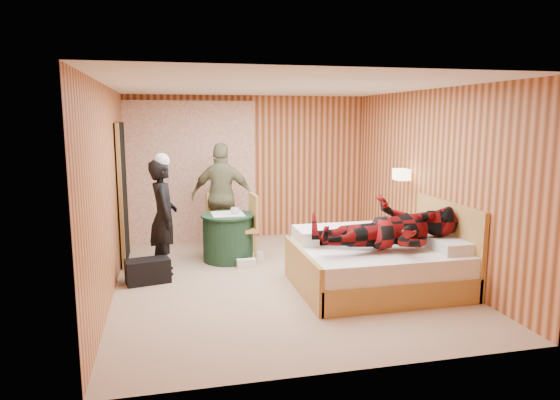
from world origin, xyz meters
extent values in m
cube|color=tan|center=(0.00, 0.00, 0.00)|extent=(4.20, 5.00, 0.01)
cube|color=white|center=(0.00, 0.00, 2.50)|extent=(4.20, 5.00, 0.01)
cube|color=#DE8955|center=(0.00, 2.50, 1.25)|extent=(4.20, 0.02, 2.50)
cube|color=#DE8955|center=(-2.10, 0.00, 1.25)|extent=(0.02, 5.00, 2.50)
cube|color=#DE8955|center=(2.10, 0.00, 1.25)|extent=(0.02, 5.00, 2.50)
cube|color=silver|center=(-1.00, 2.43, 1.20)|extent=(2.20, 0.08, 2.40)
cube|color=black|center=(-2.06, 1.40, 1.02)|extent=(0.06, 0.90, 2.05)
cylinder|color=gold|center=(2.00, 0.45, 1.30)|extent=(0.18, 0.04, 0.04)
cube|color=beige|center=(1.92, 0.45, 1.30)|extent=(0.18, 0.24, 0.16)
cube|color=tan|center=(1.10, -0.61, 0.15)|extent=(1.94, 1.55, 0.29)
cube|color=white|center=(1.10, -0.61, 0.41)|extent=(1.88, 1.49, 0.24)
cube|color=tan|center=(0.13, -0.61, 0.27)|extent=(0.06, 1.55, 0.54)
cube|color=tan|center=(2.06, -0.61, 0.53)|extent=(0.06, 1.55, 1.07)
cube|color=silver|center=(1.86, -0.98, 0.60)|extent=(0.37, 0.53, 0.14)
cube|color=silver|center=(1.86, -0.25, 0.60)|extent=(0.37, 0.53, 0.14)
cube|color=white|center=(0.76, -0.18, 0.62)|extent=(1.16, 0.58, 0.17)
cube|color=tan|center=(1.88, 0.33, 0.28)|extent=(0.41, 0.57, 0.57)
cube|color=tan|center=(1.88, 0.33, 0.46)|extent=(0.43, 0.59, 0.03)
cylinder|color=#1C3E24|center=(-0.56, 1.05, 0.34)|extent=(0.75, 0.75, 0.68)
cylinder|color=#1C3E24|center=(-0.56, 1.05, 0.69)|extent=(0.80, 0.80, 0.03)
cube|color=silver|center=(-0.56, 1.05, 0.71)|extent=(0.55, 0.55, 0.01)
cube|color=tan|center=(-0.56, 1.61, 0.45)|extent=(0.53, 0.53, 0.05)
cube|color=tan|center=(-0.61, 1.79, 0.70)|extent=(0.41, 0.17, 0.46)
cylinder|color=tan|center=(-0.66, 1.40, 0.21)|extent=(0.04, 0.04, 0.43)
cylinder|color=tan|center=(-0.45, 1.83, 0.21)|extent=(0.04, 0.04, 0.43)
cube|color=tan|center=(-0.38, 0.97, 0.49)|extent=(0.48, 0.48, 0.05)
cube|color=tan|center=(-0.18, 0.98, 0.76)|extent=(0.07, 0.45, 0.50)
cylinder|color=tan|center=(-0.58, 1.14, 0.23)|extent=(0.04, 0.04, 0.46)
cylinder|color=tan|center=(-0.19, 0.80, 0.23)|extent=(0.04, 0.04, 0.46)
cube|color=black|center=(-1.70, 0.25, 0.16)|extent=(0.60, 0.40, 0.31)
cube|color=silver|center=(-0.35, 0.63, 0.06)|extent=(0.27, 0.11, 0.12)
cube|color=silver|center=(-0.17, 0.98, 0.06)|extent=(0.27, 0.18, 0.11)
imported|color=black|center=(-1.48, 0.64, 0.79)|extent=(0.41, 0.60, 1.57)
imported|color=#75724E|center=(-0.56, 1.72, 0.86)|extent=(1.09, 0.70, 1.72)
imported|color=maroon|center=(1.15, -0.81, 0.96)|extent=(0.86, 0.67, 1.77)
imported|color=silver|center=(1.88, 0.28, 0.58)|extent=(0.18, 0.23, 0.02)
imported|color=silver|center=(1.88, 0.28, 0.60)|extent=(0.17, 0.23, 0.02)
imported|color=silver|center=(1.88, 0.46, 0.61)|extent=(0.12, 0.12, 0.09)
imported|color=silver|center=(-0.46, 1.00, 0.76)|extent=(0.14, 0.14, 0.10)
camera|label=1|loc=(-1.43, -6.19, 2.11)|focal=32.00mm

